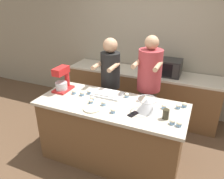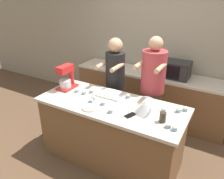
{
  "view_description": "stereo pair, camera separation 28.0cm",
  "coord_description": "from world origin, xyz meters",
  "px_view_note": "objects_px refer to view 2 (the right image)",
  "views": [
    {
      "loc": [
        1.02,
        -2.29,
        2.26
      ],
      "look_at": [
        0.0,
        0.04,
        1.1
      ],
      "focal_mm": 35.0,
      "sensor_mm": 36.0,
      "label": 1
    },
    {
      "loc": [
        1.27,
        -2.17,
        2.26
      ],
      "look_at": [
        0.0,
        0.04,
        1.1
      ],
      "focal_mm": 35.0,
      "sensor_mm": 36.0,
      "label": 2
    }
  ],
  "objects_px": {
    "mixing_bowl": "(145,107)",
    "cupcake_5": "(84,92)",
    "person_right": "(152,91)",
    "cell_phone": "(130,115)",
    "small_plate": "(90,108)",
    "cupcake_7": "(168,125)",
    "cupcake_6": "(110,111)",
    "cupcake_9": "(175,128)",
    "cupcake_11": "(163,109)",
    "baking_tray": "(109,94)",
    "cupcake_2": "(77,90)",
    "cupcake_8": "(128,96)",
    "cupcake_3": "(103,103)",
    "cupcake_12": "(93,97)",
    "cupcake_4": "(91,100)",
    "stand_mixer": "(66,78)",
    "person_left": "(115,85)",
    "cupcake_10": "(91,91)",
    "microwave_oven": "(175,69)",
    "cupcake_1": "(185,109)",
    "drinking_glass": "(163,117)",
    "cupcake_0": "(178,110)"
  },
  "relations": [
    {
      "from": "person_right",
      "to": "cell_phone",
      "type": "xyz_separation_m",
      "value": [
        0.03,
        -0.81,
        0.03
      ]
    },
    {
      "from": "cupcake_5",
      "to": "cupcake_11",
      "type": "distance_m",
      "value": 1.13
    },
    {
      "from": "microwave_oven",
      "to": "cupcake_10",
      "type": "height_order",
      "value": "microwave_oven"
    },
    {
      "from": "mixing_bowl",
      "to": "cupcake_12",
      "type": "distance_m",
      "value": 0.74
    },
    {
      "from": "cupcake_6",
      "to": "cupcake_10",
      "type": "height_order",
      "value": "same"
    },
    {
      "from": "cupcake_5",
      "to": "cupcake_9",
      "type": "xyz_separation_m",
      "value": [
        1.35,
        -0.24,
        0.0
      ]
    },
    {
      "from": "cell_phone",
      "to": "cupcake_6",
      "type": "xyz_separation_m",
      "value": [
        -0.23,
        -0.06,
        0.03
      ]
    },
    {
      "from": "cupcake_0",
      "to": "mixing_bowl",
      "type": "bearing_deg",
      "value": -146.87
    },
    {
      "from": "cupcake_4",
      "to": "cupcake_6",
      "type": "relative_size",
      "value": 1.0
    },
    {
      "from": "person_left",
      "to": "cupcake_10",
      "type": "relative_size",
      "value": 26.45
    },
    {
      "from": "person_right",
      "to": "cupcake_1",
      "type": "bearing_deg",
      "value": -34.08
    },
    {
      "from": "stand_mixer",
      "to": "person_left",
      "type": "bearing_deg",
      "value": 48.58
    },
    {
      "from": "cell_phone",
      "to": "cupcake_4",
      "type": "distance_m",
      "value": 0.59
    },
    {
      "from": "small_plate",
      "to": "cupcake_8",
      "type": "height_order",
      "value": "cupcake_8"
    },
    {
      "from": "baking_tray",
      "to": "mixing_bowl",
      "type": "bearing_deg",
      "value": -19.83
    },
    {
      "from": "mixing_bowl",
      "to": "cupcake_5",
      "type": "bearing_deg",
      "value": 176.14
    },
    {
      "from": "cell_phone",
      "to": "cupcake_2",
      "type": "height_order",
      "value": "cupcake_2"
    },
    {
      "from": "cupcake_1",
      "to": "microwave_oven",
      "type": "bearing_deg",
      "value": 111.22
    },
    {
      "from": "cupcake_6",
      "to": "cupcake_9",
      "type": "distance_m",
      "value": 0.77
    },
    {
      "from": "cupcake_7",
      "to": "cupcake_8",
      "type": "distance_m",
      "value": 0.81
    },
    {
      "from": "cupcake_2",
      "to": "drinking_glass",
      "type": "bearing_deg",
      "value": -6.17
    },
    {
      "from": "cupcake_4",
      "to": "cupcake_6",
      "type": "xyz_separation_m",
      "value": [
        0.35,
        -0.1,
        0.0
      ]
    },
    {
      "from": "person_left",
      "to": "cupcake_0",
      "type": "xyz_separation_m",
      "value": [
        1.13,
        -0.45,
        0.08
      ]
    },
    {
      "from": "small_plate",
      "to": "cupcake_0",
      "type": "relative_size",
      "value": 3.51
    },
    {
      "from": "baking_tray",
      "to": "cupcake_3",
      "type": "bearing_deg",
      "value": -74.52
    },
    {
      "from": "cupcake_11",
      "to": "stand_mixer",
      "type": "bearing_deg",
      "value": -178.22
    },
    {
      "from": "microwave_oven",
      "to": "cupcake_6",
      "type": "relative_size",
      "value": 7.99
    },
    {
      "from": "cupcake_9",
      "to": "cupcake_10",
      "type": "distance_m",
      "value": 1.33
    },
    {
      "from": "cupcake_0",
      "to": "cupcake_10",
      "type": "relative_size",
      "value": 1.0
    },
    {
      "from": "cell_phone",
      "to": "cupcake_10",
      "type": "bearing_deg",
      "value": 159.16
    },
    {
      "from": "person_right",
      "to": "cupcake_8",
      "type": "bearing_deg",
      "value": -115.36
    },
    {
      "from": "baking_tray",
      "to": "cupcake_2",
      "type": "height_order",
      "value": "cupcake_2"
    },
    {
      "from": "baking_tray",
      "to": "small_plate",
      "type": "relative_size",
      "value": 1.95
    },
    {
      "from": "person_left",
      "to": "cupcake_4",
      "type": "xyz_separation_m",
      "value": [
        0.07,
        -0.77,
        0.08
      ]
    },
    {
      "from": "small_plate",
      "to": "cupcake_11",
      "type": "height_order",
      "value": "cupcake_11"
    },
    {
      "from": "drinking_glass",
      "to": "small_plate",
      "type": "relative_size",
      "value": 0.56
    },
    {
      "from": "person_right",
      "to": "small_plate",
      "type": "xyz_separation_m",
      "value": [
        -0.47,
        -0.9,
        0.03
      ]
    },
    {
      "from": "cupcake_2",
      "to": "cupcake_7",
      "type": "relative_size",
      "value": 1.0
    },
    {
      "from": "person_right",
      "to": "cupcake_3",
      "type": "relative_size",
      "value": 27.82
    },
    {
      "from": "cell_phone",
      "to": "cupcake_9",
      "type": "relative_size",
      "value": 2.61
    },
    {
      "from": "baking_tray",
      "to": "cupcake_7",
      "type": "distance_m",
      "value": 1.03
    },
    {
      "from": "cupcake_2",
      "to": "cupcake_7",
      "type": "bearing_deg",
      "value": -9.04
    },
    {
      "from": "cupcake_4",
      "to": "cupcake_7",
      "type": "xyz_separation_m",
      "value": [
        1.05,
        -0.06,
        0.0
      ]
    },
    {
      "from": "mixing_bowl",
      "to": "cupcake_8",
      "type": "distance_m",
      "value": 0.44
    },
    {
      "from": "mixing_bowl",
      "to": "cupcake_12",
      "type": "relative_size",
      "value": 4.04
    },
    {
      "from": "small_plate",
      "to": "cupcake_7",
      "type": "relative_size",
      "value": 3.51
    },
    {
      "from": "cell_phone",
      "to": "cupcake_12",
      "type": "bearing_deg",
      "value": 168.54
    },
    {
      "from": "baking_tray",
      "to": "cupcake_11",
      "type": "distance_m",
      "value": 0.81
    },
    {
      "from": "baking_tray",
      "to": "small_plate",
      "type": "bearing_deg",
      "value": -90.63
    },
    {
      "from": "stand_mixer",
      "to": "cupcake_2",
      "type": "relative_size",
      "value": 5.83
    }
  ]
}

